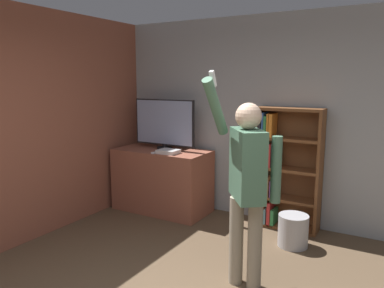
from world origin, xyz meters
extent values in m
cube|color=#9EA3A8|center=(0.00, 2.91, 1.35)|extent=(6.80, 0.06, 2.70)
cube|color=#93513D|center=(-2.43, 1.44, 1.35)|extent=(0.06, 4.48, 2.70)
cube|color=#93513D|center=(-1.66, 2.47, 0.44)|extent=(1.35, 0.67, 0.89)
cylinder|color=black|center=(-1.66, 2.55, 0.90)|extent=(0.22, 0.22, 0.03)
cylinder|color=black|center=(-1.66, 2.55, 0.94)|extent=(0.06, 0.06, 0.05)
cube|color=black|center=(-1.66, 2.55, 1.28)|extent=(0.96, 0.04, 0.65)
cube|color=#8C9EC6|center=(-1.66, 2.53, 1.28)|extent=(0.93, 0.01, 0.61)
cube|color=white|center=(-1.43, 2.30, 0.92)|extent=(0.27, 0.22, 0.05)
cube|color=white|center=(-1.59, 2.23, 0.90)|extent=(0.06, 0.14, 0.02)
cube|color=brown|center=(-0.30, 2.72, 0.77)|extent=(0.04, 0.28, 1.54)
cube|color=brown|center=(0.47, 2.72, 0.77)|extent=(0.04, 0.28, 1.54)
cube|color=brown|center=(0.09, 2.85, 0.77)|extent=(0.81, 0.01, 1.54)
cube|color=brown|center=(0.09, 2.72, 0.02)|extent=(0.74, 0.28, 0.04)
cube|color=brown|center=(0.09, 2.72, 0.38)|extent=(0.74, 0.28, 0.04)
cube|color=brown|center=(0.09, 2.72, 0.77)|extent=(0.74, 0.28, 0.04)
cube|color=brown|center=(0.09, 2.72, 1.15)|extent=(0.74, 0.28, 0.04)
cube|color=brown|center=(0.09, 2.72, 1.52)|extent=(0.74, 0.28, 0.04)
cube|color=red|center=(-0.27, 2.71, 0.15)|extent=(0.03, 0.26, 0.26)
cube|color=orange|center=(-0.23, 2.71, 0.17)|extent=(0.02, 0.25, 0.31)
cube|color=orange|center=(-0.19, 2.68, 0.15)|extent=(0.03, 0.20, 0.27)
cube|color=#5B8E99|center=(-0.15, 2.69, 0.13)|extent=(0.03, 0.22, 0.22)
cube|color=red|center=(-0.10, 2.70, 0.17)|extent=(0.04, 0.25, 0.30)
cube|color=#338447|center=(-0.05, 2.69, 0.13)|extent=(0.04, 0.21, 0.22)
cube|color=beige|center=(-0.27, 2.71, 0.52)|extent=(0.04, 0.26, 0.24)
cube|color=#7A3889|center=(-0.21, 2.68, 0.50)|extent=(0.04, 0.21, 0.20)
cube|color=#2D569E|center=(-0.17, 2.70, 0.52)|extent=(0.02, 0.24, 0.23)
cube|color=#99663D|center=(-0.13, 2.71, 0.53)|extent=(0.04, 0.27, 0.25)
cube|color=#7A3889|center=(-0.08, 2.69, 0.51)|extent=(0.03, 0.22, 0.21)
cube|color=#232328|center=(-0.26, 2.69, 0.89)|extent=(0.04, 0.22, 0.22)
cube|color=#2D569E|center=(-0.22, 2.71, 0.89)|extent=(0.03, 0.26, 0.21)
cube|color=#99663D|center=(-0.17, 2.71, 0.89)|extent=(0.04, 0.26, 0.21)
cube|color=red|center=(-0.12, 2.69, 0.93)|extent=(0.04, 0.22, 0.29)
cube|color=#232328|center=(-0.08, 2.71, 0.94)|extent=(0.03, 0.26, 0.31)
cube|color=red|center=(-0.03, 2.68, 0.89)|extent=(0.04, 0.20, 0.20)
cube|color=#232328|center=(-0.26, 2.68, 1.29)|extent=(0.04, 0.21, 0.24)
cube|color=#2D569E|center=(-0.22, 2.68, 1.32)|extent=(0.02, 0.20, 0.30)
cube|color=#338447|center=(-0.19, 2.69, 1.30)|extent=(0.03, 0.22, 0.26)
cube|color=orange|center=(-0.16, 2.68, 1.31)|extent=(0.02, 0.20, 0.29)
cube|color=orange|center=(-0.12, 2.69, 1.31)|extent=(0.04, 0.22, 0.29)
cylinder|color=gray|center=(0.06, 1.18, 0.41)|extent=(0.13, 0.13, 0.83)
cylinder|color=gray|center=(0.24, 1.18, 0.41)|extent=(0.13, 0.13, 0.83)
cube|color=#477056|center=(0.15, 1.18, 1.14)|extent=(0.46, 0.50, 0.62)
sphere|color=beige|center=(0.15, 1.18, 1.57)|extent=(0.23, 0.23, 0.23)
cylinder|color=#477056|center=(0.41, 1.18, 1.13)|extent=(0.09, 0.09, 0.57)
cylinder|color=#477056|center=(-0.11, 1.06, 1.64)|extent=(0.09, 0.40, 0.52)
cube|color=white|center=(-0.11, 1.01, 1.88)|extent=(0.04, 0.09, 0.14)
cylinder|color=#B7B7BC|center=(0.31, 2.22, 0.18)|extent=(0.34, 0.34, 0.37)
camera|label=1|loc=(1.33, -1.83, 1.87)|focal=35.00mm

